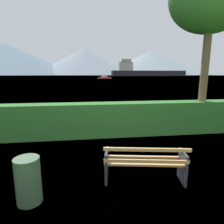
{
  "coord_description": "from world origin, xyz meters",
  "views": [
    {
      "loc": [
        -1.21,
        -3.66,
        2.29
      ],
      "look_at": [
        0.0,
        5.1,
        0.51
      ],
      "focal_mm": 30.28,
      "sensor_mm": 36.0,
      "label": 1
    }
  ],
  "objects_px": {
    "trash_bin": "(28,180)",
    "tender_far": "(105,78)",
    "cargo_ship_large": "(143,71)",
    "park_bench": "(145,163)"
  },
  "relations": [
    {
      "from": "trash_bin",
      "to": "tender_far",
      "type": "height_order",
      "value": "tender_far"
    },
    {
      "from": "cargo_ship_large",
      "to": "trash_bin",
      "type": "bearing_deg",
      "value": -107.48
    },
    {
      "from": "tender_far",
      "to": "cargo_ship_large",
      "type": "bearing_deg",
      "value": 66.34
    },
    {
      "from": "park_bench",
      "to": "cargo_ship_large",
      "type": "relative_size",
      "value": 0.02
    },
    {
      "from": "cargo_ship_large",
      "to": "tender_far",
      "type": "xyz_separation_m",
      "value": [
        -70.11,
        -160.02,
        -5.69
      ]
    },
    {
      "from": "park_bench",
      "to": "tender_far",
      "type": "bearing_deg",
      "value": 84.82
    },
    {
      "from": "park_bench",
      "to": "trash_bin",
      "type": "xyz_separation_m",
      "value": [
        -2.26,
        -0.36,
        -0.0
      ]
    },
    {
      "from": "trash_bin",
      "to": "tender_far",
      "type": "distance_m",
      "value": 98.5
    },
    {
      "from": "cargo_ship_large",
      "to": "tender_far",
      "type": "distance_m",
      "value": 174.8
    },
    {
      "from": "trash_bin",
      "to": "cargo_ship_large",
      "type": "height_order",
      "value": "cargo_ship_large"
    }
  ]
}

